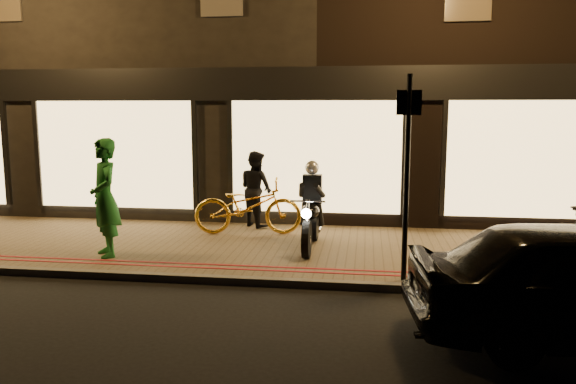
% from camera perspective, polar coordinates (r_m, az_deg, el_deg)
% --- Properties ---
extents(ground, '(90.00, 90.00, 0.00)m').
position_cam_1_polar(ground, '(8.43, 0.25, -9.73)').
color(ground, black).
rests_on(ground, ground).
extents(sidewalk, '(50.00, 4.00, 0.12)m').
position_cam_1_polar(sidewalk, '(10.32, 1.77, -5.97)').
color(sidewalk, brown).
rests_on(sidewalk, ground).
extents(kerb_stone, '(50.00, 0.14, 0.12)m').
position_cam_1_polar(kerb_stone, '(8.46, 0.30, -9.24)').
color(kerb_stone, '#59544C').
rests_on(kerb_stone, ground).
extents(red_kerb_lines, '(50.00, 0.26, 0.01)m').
position_cam_1_polar(red_kerb_lines, '(8.92, 0.74, -7.89)').
color(red_kerb_lines, maroon).
rests_on(red_kerb_lines, sidewalk).
extents(building_row, '(48.00, 10.11, 8.50)m').
position_cam_1_polar(building_row, '(17.04, 4.49, 13.90)').
color(building_row, black).
rests_on(building_row, ground).
extents(motorcycle, '(0.60, 1.94, 1.59)m').
position_cam_1_polar(motorcycle, '(10.14, 2.37, -2.32)').
color(motorcycle, black).
rests_on(motorcycle, sidewalk).
extents(sign_post, '(0.35, 0.08, 3.00)m').
position_cam_1_polar(sign_post, '(8.25, 12.00, 2.46)').
color(sign_post, black).
rests_on(sign_post, sidewalk).
extents(bicycle_gold, '(2.24, 1.05, 1.13)m').
position_cam_1_polar(bicycle_gold, '(11.32, -4.09, -1.45)').
color(bicycle_gold, gold).
rests_on(bicycle_gold, sidewalk).
extents(person_green, '(0.84, 0.88, 2.02)m').
position_cam_1_polar(person_green, '(10.03, -18.11, -0.56)').
color(person_green, '#1B6626').
rests_on(person_green, sidewalk).
extents(person_dark, '(1.00, 0.98, 1.62)m').
position_cam_1_polar(person_dark, '(12.03, -3.27, 0.33)').
color(person_dark, black).
rests_on(person_dark, sidewalk).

